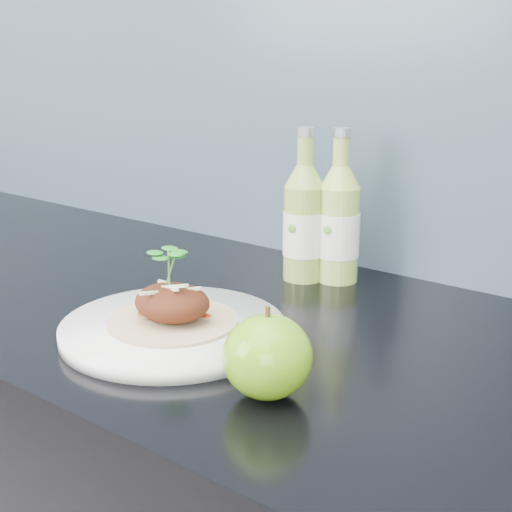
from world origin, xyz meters
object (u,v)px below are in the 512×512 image
object	(u,v)px
dinner_plate	(173,329)
cider_bottle_left	(304,223)
green_apple	(268,357)
cider_bottle_right	(339,224)

from	to	relation	value
dinner_plate	cider_bottle_left	xyz separation A→B (m)	(0.00, 0.28, 0.08)
green_apple	cider_bottle_left	world-z (taller)	cider_bottle_left
dinner_plate	green_apple	distance (m)	0.19
dinner_plate	green_apple	bearing A→B (deg)	-16.48
cider_bottle_left	green_apple	bearing A→B (deg)	-82.80
dinner_plate	cider_bottle_left	bearing A→B (deg)	89.89
dinner_plate	cider_bottle_left	distance (m)	0.29
green_apple	cider_bottle_right	xyz separation A→B (m)	(-0.14, 0.36, 0.04)
green_apple	cider_bottle_right	world-z (taller)	cider_bottle_right
dinner_plate	green_apple	xyz separation A→B (m)	(0.18, -0.05, 0.03)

